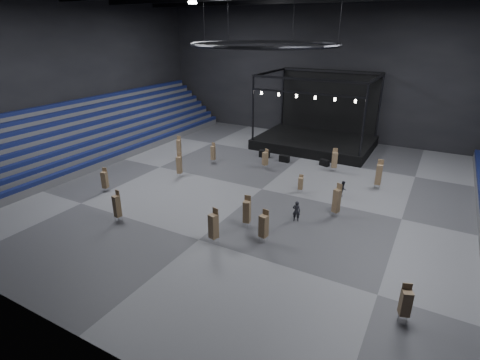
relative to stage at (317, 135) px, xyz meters
The scene contains 26 objects.
floor 16.30m from the stage, 90.00° to the right, with size 50.00×50.00×0.00m, color #555558.
wall_back 8.93m from the stage, 90.00° to the left, with size 50.00×0.20×18.00m, color black.
wall_front 37.99m from the stage, 90.00° to the right, with size 50.00×0.20×18.00m, color black.
wall_left 30.75m from the stage, 147.00° to the right, with size 0.20×42.00×18.00m, color black.
bleachers_left 28.10m from the stage, 144.71° to the right, with size 7.20×40.00×6.40m.
stage is the anchor object (origin of this frame).
truss_ring 19.93m from the stage, 90.00° to the right, with size 12.30×12.30×5.15m.
flight_case_left 8.51m from the stage, 117.40° to the right, with size 1.24×0.62×0.82m, color black.
flight_case_mid 8.09m from the stage, 98.38° to the right, with size 1.13×0.57×0.76m, color black.
flight_case_right 7.78m from the stage, 65.05° to the right, with size 1.06×0.53×0.70m, color black.
chair_stack_0 19.84m from the stage, 67.34° to the right, with size 0.63×0.63×2.85m.
chair_stack_1 14.40m from the stage, 48.34° to the right, with size 0.58×0.58×2.88m.
chair_stack_2 17.80m from the stage, 134.87° to the right, with size 0.60×0.60×2.63m.
chair_stack_3 9.44m from the stage, 60.57° to the right, with size 0.71×0.71×2.52m.
chair_stack_4 26.58m from the stage, 87.42° to the right, with size 0.67×0.67×2.71m.
chair_stack_5 31.50m from the stage, 63.62° to the right, with size 0.67×0.67×2.23m.
chair_stack_6 25.05m from the stage, 80.33° to the right, with size 0.62×0.62×2.51m.
chair_stack_7 14.58m from the stage, 124.04° to the right, with size 0.46×0.46×2.33m.
chair_stack_8 23.44m from the stage, 84.77° to the right, with size 0.60×0.60×2.59m.
chair_stack_9 28.36m from the stage, 104.82° to the right, with size 0.54×0.54×2.60m.
chair_stack_10 19.54m from the stage, 116.80° to the right, with size 0.60×0.60×2.59m.
chair_stack_11 15.62m from the stage, 77.16° to the right, with size 0.48×0.48×1.75m.
chair_stack_12 26.93m from the stage, 117.82° to the right, with size 0.59×0.59×2.32m.
chair_stack_13 11.17m from the stage, 101.27° to the right, with size 0.65×0.65×2.18m.
man_center 21.22m from the stage, 76.04° to the right, with size 0.62×0.41×1.70m, color black.
crew_member 15.81m from the stage, 63.14° to the right, with size 0.72×0.56×1.47m, color black.
Camera 1 is at (13.99, -29.62, 14.31)m, focal length 28.00 mm.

